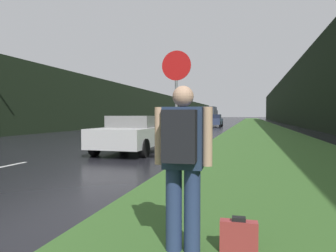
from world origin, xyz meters
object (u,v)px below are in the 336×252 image
at_px(delivery_truck, 210,114).
at_px(suitcase, 239,237).
at_px(car_passing_near, 133,134).
at_px(stop_sign, 176,96).
at_px(car_passing_far, 214,121).
at_px(hitchhiker_with_backpack, 182,158).

bearing_deg(delivery_truck, suitcase, -82.48).
bearing_deg(car_passing_near, suitcase, 118.95).
height_order(stop_sign, car_passing_far, stop_sign).
relative_size(stop_sign, hitchhiker_with_backpack, 1.78).
relative_size(stop_sign, suitcase, 7.97).
xyz_separation_m(stop_sign, car_passing_far, (-2.52, 30.09, -1.12)).
bearing_deg(car_passing_far, delivery_truck, -81.93).
distance_m(suitcase, delivery_truck, 66.24).
bearing_deg(stop_sign, car_passing_far, 94.79).
bearing_deg(car_passing_far, car_passing_near, 90.00).
bearing_deg(car_passing_near, hitchhiker_with_backpack, 115.25).
relative_size(stop_sign, car_passing_far, 0.72).
bearing_deg(suitcase, car_passing_far, 94.26).
bearing_deg(hitchhiker_with_backpack, delivery_truck, 94.28).
relative_size(stop_sign, car_passing_near, 0.74).
relative_size(suitcase, delivery_truck, 0.04).
distance_m(stop_sign, hitchhiker_with_backpack, 4.68).
xyz_separation_m(hitchhiker_with_backpack, car_passing_far, (-3.68, 34.53, -0.19)).
bearing_deg(car_passing_near, car_passing_far, -90.00).
height_order(car_passing_near, car_passing_far, car_passing_far).
bearing_deg(delivery_truck, car_passing_near, -85.63).
distance_m(hitchhiker_with_backpack, car_passing_far, 34.73).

